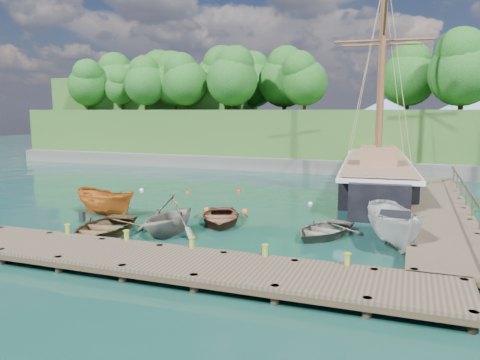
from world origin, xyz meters
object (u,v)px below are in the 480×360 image
Objects in this scene: motorboat_orange at (107,215)px; schooner at (376,179)px; rowboat_3 at (323,236)px; rowboat_1 at (169,234)px; rowboat_2 at (220,223)px; rowboat_0 at (103,235)px; cabin_boat_white at (394,245)px.

schooner reaches higher than motorboat_orange.
motorboat_orange reaches higher than rowboat_3.
rowboat_2 is at bearing 69.98° from rowboat_1.
rowboat_0 is 13.52m from cabin_boat_white.
rowboat_2 is at bearing -167.63° from rowboat_3.
cabin_boat_white reaches higher than rowboat_0.
cabin_boat_white is 13.82m from schooner.
schooner is at bearing -32.50° from motorboat_orange.
rowboat_1 is at bearing -142.48° from rowboat_3.
rowboat_0 is 6.05m from rowboat_2.
schooner is (7.10, 12.50, 1.04)m from rowboat_2.
rowboat_2 is at bearing 155.92° from cabin_boat_white.
rowboat_2 is 6.89m from motorboat_orange.
rowboat_1 is 3.31m from rowboat_2.
motorboat_orange is 19.07m from schooner.
rowboat_3 is at bearing 11.29° from rowboat_0.
rowboat_1 reaches higher than rowboat_3.
cabin_boat_white is at bearing 5.12° from rowboat_0.
rowboat_2 is 0.84× the size of cabin_boat_white.
rowboat_3 is at bearing 23.11° from rowboat_1.
rowboat_0 is at bearing -131.37° from motorboat_orange.
rowboat_0 is at bearing -150.75° from rowboat_1.
rowboat_0 is at bearing -129.07° from schooner.
rowboat_3 is 0.91× the size of motorboat_orange.
rowboat_3 is at bearing -76.75° from motorboat_orange.
rowboat_2 reaches higher than rowboat_3.
rowboat_2 is 14.42m from schooner.
rowboat_1 is at bearing -123.65° from schooner.
rowboat_0 is 0.18× the size of schooner.
schooner is (8.53, 15.49, 1.04)m from rowboat_1.
schooner reaches higher than rowboat_1.
rowboat_0 is 1.18× the size of rowboat_3.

